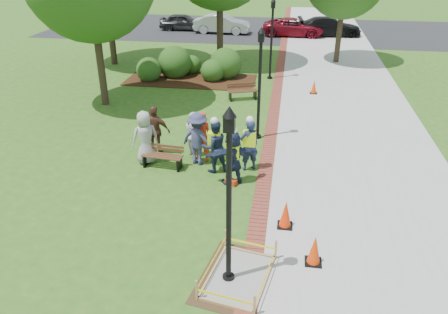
# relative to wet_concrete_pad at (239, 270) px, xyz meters

# --- Properties ---
(ground) EXTENTS (100.00, 100.00, 0.00)m
(ground) POSITION_rel_wet_concrete_pad_xyz_m (-1.48, 2.94, -0.23)
(ground) COLOR #285116
(ground) RESTS_ON ground
(sidewalk) EXTENTS (6.00, 60.00, 0.02)m
(sidewalk) POSITION_rel_wet_concrete_pad_xyz_m (3.52, 12.94, -0.22)
(sidewalk) COLOR #9E9E99
(sidewalk) RESTS_ON ground
(brick_edging) EXTENTS (0.50, 60.00, 0.03)m
(brick_edging) POSITION_rel_wet_concrete_pad_xyz_m (0.27, 12.94, -0.22)
(brick_edging) COLOR maroon
(brick_edging) RESTS_ON ground
(mulch_bed) EXTENTS (7.00, 3.00, 0.05)m
(mulch_bed) POSITION_rel_wet_concrete_pad_xyz_m (-4.48, 14.94, -0.21)
(mulch_bed) COLOR #381E0F
(mulch_bed) RESTS_ON ground
(parking_lot) EXTENTS (36.00, 12.00, 0.01)m
(parking_lot) POSITION_rel_wet_concrete_pad_xyz_m (-1.48, 29.94, -0.23)
(parking_lot) COLOR black
(parking_lot) RESTS_ON ground
(wet_concrete_pad) EXTENTS (2.09, 2.57, 0.55)m
(wet_concrete_pad) POSITION_rel_wet_concrete_pad_xyz_m (0.00, 0.00, 0.00)
(wet_concrete_pad) COLOR #47331E
(wet_concrete_pad) RESTS_ON ground
(bench_near) EXTENTS (1.44, 0.60, 0.76)m
(bench_near) POSITION_rel_wet_concrete_pad_xyz_m (-3.23, 5.02, 0.01)
(bench_near) COLOR brown
(bench_near) RESTS_ON ground
(bench_far) EXTENTS (1.49, 0.91, 0.77)m
(bench_far) POSITION_rel_wet_concrete_pad_xyz_m (-1.32, 12.27, 0.01)
(bench_far) COLOR brown
(bench_far) RESTS_ON ground
(cone_front) EXTENTS (0.41, 0.41, 0.80)m
(cone_front) POSITION_rel_wet_concrete_pad_xyz_m (1.73, 0.79, 0.15)
(cone_front) COLOR black
(cone_front) RESTS_ON ground
(cone_back) EXTENTS (0.41, 0.41, 0.81)m
(cone_back) POSITION_rel_wet_concrete_pad_xyz_m (1.01, 2.19, 0.16)
(cone_back) COLOR black
(cone_back) RESTS_ON ground
(cone_far) EXTENTS (0.35, 0.35, 0.69)m
(cone_far) POSITION_rel_wet_concrete_pad_xyz_m (2.10, 13.68, 0.10)
(cone_far) COLOR black
(cone_far) RESTS_ON ground
(toolbox) EXTENTS (0.42, 0.33, 0.18)m
(toolbox) POSITION_rel_wet_concrete_pad_xyz_m (-0.76, 4.21, -0.14)
(toolbox) COLOR #BA2C0E
(toolbox) RESTS_ON ground
(lamp_near) EXTENTS (0.28, 0.28, 4.26)m
(lamp_near) POSITION_rel_wet_concrete_pad_xyz_m (-0.23, -0.06, 2.25)
(lamp_near) COLOR black
(lamp_near) RESTS_ON ground
(lamp_mid) EXTENTS (0.28, 0.28, 4.26)m
(lamp_mid) POSITION_rel_wet_concrete_pad_xyz_m (-0.23, 7.94, 2.25)
(lamp_mid) COLOR black
(lamp_mid) RESTS_ON ground
(lamp_far) EXTENTS (0.28, 0.28, 4.26)m
(lamp_far) POSITION_rel_wet_concrete_pad_xyz_m (-0.23, 15.94, 2.25)
(lamp_far) COLOR black
(lamp_far) RESTS_ON ground
(shrub_a) EXTENTS (1.37, 1.37, 1.37)m
(shrub_a) POSITION_rel_wet_concrete_pad_xyz_m (-6.71, 14.59, -0.23)
(shrub_a) COLOR #234C15
(shrub_a) RESTS_ON ground
(shrub_b) EXTENTS (1.85, 1.85, 1.85)m
(shrub_b) POSITION_rel_wet_concrete_pad_xyz_m (-5.50, 15.54, -0.23)
(shrub_b) COLOR #234C15
(shrub_b) RESTS_ON ground
(shrub_c) EXTENTS (1.27, 1.27, 1.27)m
(shrub_c) POSITION_rel_wet_concrete_pad_xyz_m (-3.29, 15.06, -0.23)
(shrub_c) COLOR #234C15
(shrub_c) RESTS_ON ground
(shrub_d) EXTENTS (1.77, 1.77, 1.77)m
(shrub_d) POSITION_rel_wet_concrete_pad_xyz_m (-2.69, 15.81, -0.23)
(shrub_d) COLOR #234C15
(shrub_d) RESTS_ON ground
(shrub_e) EXTENTS (1.11, 1.11, 1.11)m
(shrub_e) POSITION_rel_wet_concrete_pad_xyz_m (-4.72, 16.32, -0.23)
(shrub_e) COLOR #234C15
(shrub_e) RESTS_ON ground
(casual_person_a) EXTENTS (0.71, 0.65, 1.88)m
(casual_person_a) POSITION_rel_wet_concrete_pad_xyz_m (-3.88, 5.30, 0.70)
(casual_person_a) COLOR #979797
(casual_person_a) RESTS_ON ground
(casual_person_b) EXTENTS (0.60, 0.40, 1.82)m
(casual_person_b) POSITION_rel_wet_concrete_pad_xyz_m (-1.98, 5.72, 0.68)
(casual_person_b) COLOR red
(casual_person_b) RESTS_ON ground
(casual_person_c) EXTENTS (0.59, 0.62, 1.64)m
(casual_person_c) POSITION_rel_wet_concrete_pad_xyz_m (-2.34, 6.12, 0.59)
(casual_person_c) COLOR silver
(casual_person_c) RESTS_ON ground
(casual_person_d) EXTENTS (0.60, 0.41, 1.83)m
(casual_person_d) POSITION_rel_wet_concrete_pad_xyz_m (-3.73, 5.97, 0.68)
(casual_person_d) COLOR brown
(casual_person_d) RESTS_ON ground
(casual_person_e) EXTENTS (0.69, 0.57, 1.86)m
(casual_person_e) POSITION_rel_wet_concrete_pad_xyz_m (-2.08, 5.48, 0.69)
(casual_person_e) COLOR #34345B
(casual_person_e) RESTS_ON ground
(hivis_worker_a) EXTENTS (0.67, 0.56, 1.95)m
(hivis_worker_a) POSITION_rel_wet_concrete_pad_xyz_m (-0.73, 4.34, 0.73)
(hivis_worker_a) COLOR #191D41
(hivis_worker_a) RESTS_ON ground
(hivis_worker_b) EXTENTS (0.68, 0.59, 1.93)m
(hivis_worker_b) POSITION_rel_wet_concrete_pad_xyz_m (-0.31, 5.32, 0.72)
(hivis_worker_b) COLOR #161E3B
(hivis_worker_b) RESTS_ON ground
(hivis_worker_c) EXTENTS (0.68, 0.60, 1.94)m
(hivis_worker_c) POSITION_rel_wet_concrete_pad_xyz_m (-1.43, 5.03, 0.73)
(hivis_worker_c) COLOR #1A2943
(hivis_worker_c) RESTS_ON ground
(parked_car_a) EXTENTS (2.08, 4.51, 1.45)m
(parked_car_a) POSITION_rel_wet_concrete_pad_xyz_m (-8.15, 28.63, -0.23)
(parked_car_a) COLOR #28282B
(parked_car_a) RESTS_ON ground
(parked_car_b) EXTENTS (2.32, 4.99, 1.60)m
(parked_car_b) POSITION_rel_wet_concrete_pad_xyz_m (-4.80, 27.85, -0.23)
(parked_car_b) COLOR #B5B4B9
(parked_car_b) RESTS_ON ground
(parked_car_c) EXTENTS (2.02, 4.52, 1.46)m
(parked_car_c) POSITION_rel_wet_concrete_pad_xyz_m (0.95, 27.70, -0.23)
(parked_car_c) COLOR maroon
(parked_car_c) RESTS_ON ground
(parked_car_d) EXTENTS (2.47, 4.91, 1.55)m
(parked_car_d) POSITION_rel_wet_concrete_pad_xyz_m (3.67, 28.12, -0.23)
(parked_car_d) COLOR black
(parked_car_d) RESTS_ON ground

